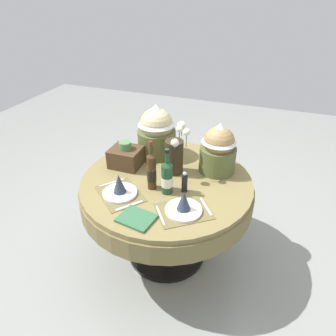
{
  "coord_description": "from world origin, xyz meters",
  "views": [
    {
      "loc": [
        0.66,
        -1.78,
        2.04
      ],
      "look_at": [
        0.0,
        0.03,
        0.85
      ],
      "focal_mm": 32.57,
      "sensor_mm": 36.0,
      "label": 1
    }
  ],
  "objects_px": {
    "wine_bottle_left": "(167,177)",
    "book_on_table": "(137,218)",
    "place_setting_right": "(184,206)",
    "woven_basket_side_left": "(126,156)",
    "wine_bottle_centre": "(152,171)",
    "dining_table": "(167,193)",
    "place_setting_left": "(120,189)",
    "flower_vase": "(175,154)",
    "gift_tub_back_right": "(219,146)",
    "pepper_mill": "(185,183)",
    "gift_tub_back_left": "(157,129)"
  },
  "relations": [
    {
      "from": "place_setting_right",
      "to": "woven_basket_side_left",
      "type": "relative_size",
      "value": 1.8
    },
    {
      "from": "gift_tub_back_right",
      "to": "wine_bottle_centre",
      "type": "bearing_deg",
      "value": -134.32
    },
    {
      "from": "wine_bottle_centre",
      "to": "gift_tub_back_left",
      "type": "relative_size",
      "value": 0.83
    },
    {
      "from": "wine_bottle_centre",
      "to": "gift_tub_back_right",
      "type": "distance_m",
      "value": 0.55
    },
    {
      "from": "place_setting_left",
      "to": "pepper_mill",
      "type": "bearing_deg",
      "value": 24.32
    },
    {
      "from": "wine_bottle_left",
      "to": "wine_bottle_centre",
      "type": "xyz_separation_m",
      "value": [
        -0.12,
        0.01,
        0.02
      ]
    },
    {
      "from": "wine_bottle_left",
      "to": "place_setting_right",
      "type": "bearing_deg",
      "value": -43.11
    },
    {
      "from": "dining_table",
      "to": "place_setting_left",
      "type": "height_order",
      "value": "place_setting_left"
    },
    {
      "from": "place_setting_right",
      "to": "wine_bottle_left",
      "type": "relative_size",
      "value": 1.26
    },
    {
      "from": "pepper_mill",
      "to": "woven_basket_side_left",
      "type": "xyz_separation_m",
      "value": [
        -0.54,
        0.18,
        0.01
      ]
    },
    {
      "from": "pepper_mill",
      "to": "dining_table",
      "type": "bearing_deg",
      "value": 149.51
    },
    {
      "from": "book_on_table",
      "to": "wine_bottle_left",
      "type": "bearing_deg",
      "value": 86.04
    },
    {
      "from": "wine_bottle_left",
      "to": "wine_bottle_centre",
      "type": "height_order",
      "value": "wine_bottle_centre"
    },
    {
      "from": "pepper_mill",
      "to": "book_on_table",
      "type": "distance_m",
      "value": 0.43
    },
    {
      "from": "dining_table",
      "to": "place_setting_right",
      "type": "height_order",
      "value": "place_setting_right"
    },
    {
      "from": "woven_basket_side_left",
      "to": "place_setting_right",
      "type": "bearing_deg",
      "value": -33.03
    },
    {
      "from": "gift_tub_back_right",
      "to": "flower_vase",
      "type": "bearing_deg",
      "value": -155.9
    },
    {
      "from": "dining_table",
      "to": "wine_bottle_centre",
      "type": "relative_size",
      "value": 3.51
    },
    {
      "from": "place_setting_left",
      "to": "woven_basket_side_left",
      "type": "xyz_separation_m",
      "value": [
        -0.13,
        0.37,
        0.03
      ]
    },
    {
      "from": "place_setting_left",
      "to": "gift_tub_back_right",
      "type": "relative_size",
      "value": 1.07
    },
    {
      "from": "book_on_table",
      "to": "woven_basket_side_left",
      "type": "xyz_separation_m",
      "value": [
        -0.35,
        0.57,
        0.07
      ]
    },
    {
      "from": "book_on_table",
      "to": "woven_basket_side_left",
      "type": "height_order",
      "value": "woven_basket_side_left"
    },
    {
      "from": "place_setting_right",
      "to": "pepper_mill",
      "type": "distance_m",
      "value": 0.22
    },
    {
      "from": "place_setting_right",
      "to": "flower_vase",
      "type": "bearing_deg",
      "value": 115.8
    },
    {
      "from": "dining_table",
      "to": "gift_tub_back_left",
      "type": "relative_size",
      "value": 2.92
    },
    {
      "from": "place_setting_right",
      "to": "wine_bottle_centre",
      "type": "height_order",
      "value": "wine_bottle_centre"
    },
    {
      "from": "wine_bottle_left",
      "to": "pepper_mill",
      "type": "xyz_separation_m",
      "value": [
        0.11,
        0.05,
        -0.05
      ]
    },
    {
      "from": "flower_vase",
      "to": "book_on_table",
      "type": "distance_m",
      "value": 0.63
    },
    {
      "from": "place_setting_right",
      "to": "wine_bottle_centre",
      "type": "relative_size",
      "value": 1.15
    },
    {
      "from": "wine_bottle_centre",
      "to": "woven_basket_side_left",
      "type": "xyz_separation_m",
      "value": [
        -0.31,
        0.22,
        -0.06
      ]
    },
    {
      "from": "place_setting_left",
      "to": "place_setting_right",
      "type": "relative_size",
      "value": 1.0
    },
    {
      "from": "wine_bottle_centre",
      "to": "gift_tub_back_left",
      "type": "bearing_deg",
      "value": 107.77
    },
    {
      "from": "wine_bottle_centre",
      "to": "dining_table",
      "type": "bearing_deg",
      "value": 66.63
    },
    {
      "from": "gift_tub_back_left",
      "to": "place_setting_left",
      "type": "bearing_deg",
      "value": -92.37
    },
    {
      "from": "place_setting_right",
      "to": "wine_bottle_left",
      "type": "bearing_deg",
      "value": 136.89
    },
    {
      "from": "place_setting_left",
      "to": "woven_basket_side_left",
      "type": "height_order",
      "value": "woven_basket_side_left"
    },
    {
      "from": "pepper_mill",
      "to": "woven_basket_side_left",
      "type": "bearing_deg",
      "value": 161.54
    },
    {
      "from": "dining_table",
      "to": "wine_bottle_left",
      "type": "distance_m",
      "value": 0.3
    },
    {
      "from": "place_setting_left",
      "to": "wine_bottle_left",
      "type": "distance_m",
      "value": 0.34
    },
    {
      "from": "place_setting_right",
      "to": "book_on_table",
      "type": "bearing_deg",
      "value": -145.3
    },
    {
      "from": "flower_vase",
      "to": "gift_tub_back_right",
      "type": "height_order",
      "value": "flower_vase"
    },
    {
      "from": "pepper_mill",
      "to": "place_setting_left",
      "type": "bearing_deg",
      "value": -155.68
    },
    {
      "from": "place_setting_left",
      "to": "wine_bottle_left",
      "type": "xyz_separation_m",
      "value": [
        0.3,
        0.13,
        0.08
      ]
    },
    {
      "from": "place_setting_right",
      "to": "gift_tub_back_right",
      "type": "height_order",
      "value": "gift_tub_back_right"
    },
    {
      "from": "gift_tub_back_right",
      "to": "dining_table",
      "type": "bearing_deg",
      "value": -141.85
    },
    {
      "from": "wine_bottle_left",
      "to": "book_on_table",
      "type": "relative_size",
      "value": 1.57
    },
    {
      "from": "gift_tub_back_right",
      "to": "woven_basket_side_left",
      "type": "relative_size",
      "value": 1.68
    },
    {
      "from": "pepper_mill",
      "to": "book_on_table",
      "type": "bearing_deg",
      "value": -116.26
    },
    {
      "from": "place_setting_left",
      "to": "flower_vase",
      "type": "bearing_deg",
      "value": 57.05
    },
    {
      "from": "wine_bottle_left",
      "to": "book_on_table",
      "type": "height_order",
      "value": "wine_bottle_left"
    }
  ]
}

